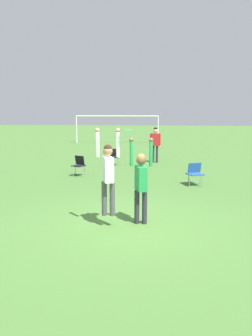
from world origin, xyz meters
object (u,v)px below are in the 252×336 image
camping_chair_0 (114,155)px  person_spectator_near (155,141)px  camping_chair_1 (79,164)px  camping_chair_2 (195,172)px  person_jumping (108,170)px  frisbee (126,130)px  person_defending (141,179)px

camping_chair_0 → person_spectator_near: bearing=-151.0°
person_spectator_near → camping_chair_1: bearing=-125.0°
camping_chair_2 → person_spectator_near: (-1.50, 5.27, 0.65)m
camping_chair_1 → person_spectator_near: 5.04m
person_jumping → frisbee: (0.42, -0.06, 0.92)m
camping_chair_0 → camping_chair_1: size_ratio=0.98×
person_defending → person_spectator_near: size_ratio=1.10×
camping_chair_1 → camping_chair_2: size_ratio=1.04×
camping_chair_1 → frisbee: bearing=139.1°
camping_chair_1 → person_spectator_near: (3.11, 3.92, 0.63)m
person_defending → camping_chair_1: size_ratio=2.48×
person_defending → person_spectator_near: (0.22, 9.67, 0.05)m
person_spectator_near → person_jumping: bearing=-92.1°
person_defending → camping_chair_1: person_defending is taller
camping_chair_2 → person_spectator_near: 5.52m
frisbee → person_defending: bearing=46.1°
camping_chair_2 → frisbee: bearing=43.8°
person_defending → frisbee: size_ratio=8.42×
person_defending → person_jumping: bearing=-90.0°
frisbee → person_spectator_near: 10.06m
person_jumping → camping_chair_0: bearing=-12.4°
camping_chair_1 → camping_chair_2: (4.61, -1.35, -0.02)m
camping_chair_1 → person_jumping: bearing=135.8°
person_jumping → person_defending: (0.73, 0.26, -0.24)m
person_jumping → person_defending: size_ratio=0.98×
camping_chair_2 → person_spectator_near: bearing=-97.1°
person_spectator_near → camping_chair_0: bearing=-151.5°
person_jumping → camping_chair_1: 6.43m
frisbee → camping_chair_1: frisbee is taller
person_defending → person_spectator_near: 9.67m
frisbee → camping_chair_2: 5.42m
person_jumping → camping_chair_0: 9.07m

